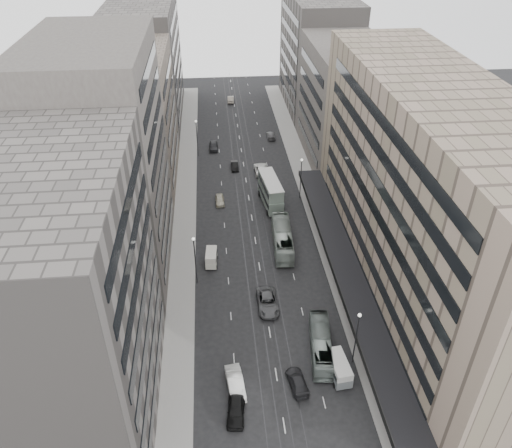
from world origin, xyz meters
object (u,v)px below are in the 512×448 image
object	(u,v)px
bus_near	(321,344)
sedan_1	(235,383)
vw_microbus	(339,368)
bus_far	(282,238)
sedan_2	(268,302)
panel_van	(211,257)
sedan_0	(236,409)
double_decker	(271,191)

from	to	relation	value
bus_near	sedan_1	size ratio (longest dim) A/B	1.98
bus_near	vw_microbus	world-z (taller)	bus_near
bus_far	sedan_2	world-z (taller)	bus_far
vw_microbus	panel_van	size ratio (longest dim) A/B	1.29
panel_van	sedan_0	distance (m)	27.50
double_decker	sedan_2	bearing A→B (deg)	-104.03
sedan_0	sedan_1	world-z (taller)	sedan_1
bus_far	sedan_2	bearing A→B (deg)	77.44
bus_near	sedan_0	bearing A→B (deg)	43.15
bus_far	panel_van	size ratio (longest dim) A/B	3.18
bus_far	bus_near	bearing A→B (deg)	97.87
sedan_0	panel_van	bearing A→B (deg)	101.31
sedan_1	sedan_2	size ratio (longest dim) A/B	0.85
panel_van	sedan_2	world-z (taller)	panel_van
double_decker	vw_microbus	xyz separation A→B (m)	(3.59, -39.98, -1.46)
panel_van	bus_far	bearing A→B (deg)	21.04
bus_far	vw_microbus	xyz separation A→B (m)	(3.17, -26.70, -0.27)
bus_near	bus_far	distance (m)	22.92
bus_near	bus_far	xyz separation A→B (m)	(-1.78, 22.85, 0.26)
bus_near	vw_microbus	xyz separation A→B (m)	(1.40, -3.85, -0.01)
bus_near	panel_van	world-z (taller)	bus_near
bus_far	double_decker	world-z (taller)	double_decker
double_decker	sedan_0	size ratio (longest dim) A/B	2.03
bus_near	double_decker	size ratio (longest dim) A/B	1.03
double_decker	sedan_2	xyz separation A→B (m)	(-3.58, -27.23, -2.04)
bus_near	sedan_0	size ratio (longest dim) A/B	2.08
sedan_2	sedan_1	bearing A→B (deg)	-112.67
bus_near	sedan_1	world-z (taller)	bus_near
bus_near	sedan_2	xyz separation A→B (m)	(-5.77, 8.89, -0.58)
bus_near	double_decker	xyz separation A→B (m)	(-2.20, 36.12, 1.45)
bus_near	bus_far	size ratio (longest dim) A/B	0.85
sedan_1	double_decker	bearing A→B (deg)	70.67
bus_near	panel_van	size ratio (longest dim) A/B	2.69
sedan_0	sedan_2	size ratio (longest dim) A/B	0.81
sedan_0	bus_near	bearing A→B (deg)	42.38
double_decker	sedan_0	bearing A→B (deg)	-108.08
sedan_2	vw_microbus	bearing A→B (deg)	-61.66
vw_microbus	sedan_0	bearing A→B (deg)	-167.52
bus_near	double_decker	world-z (taller)	double_decker
vw_microbus	sedan_0	xyz separation A→B (m)	(-12.62, -4.22, -0.58)
double_decker	panel_van	size ratio (longest dim) A/B	2.62
vw_microbus	sedan_0	world-z (taller)	vw_microbus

